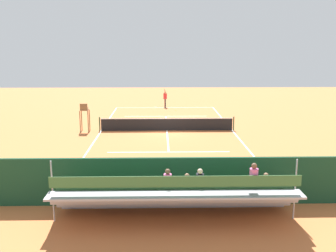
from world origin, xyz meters
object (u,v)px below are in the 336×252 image
at_px(tennis_racket, 156,107).
at_px(equipment_bag, 216,194).
at_px(bleacher_stand, 178,195).
at_px(tennis_ball_near, 176,110).
at_px(tennis_player, 165,97).
at_px(tennis_net, 167,124).
at_px(courtside_bench, 251,184).
at_px(umpire_chair, 84,114).

bearing_deg(tennis_racket, equipment_bag, 96.47).
xyz_separation_m(bleacher_stand, tennis_ball_near, (-0.90, -24.49, -0.88)).
height_order(tennis_player, tennis_racket, tennis_player).
relative_size(tennis_net, courtside_bench, 5.72).
height_order(umpire_chair, tennis_player, umpire_chair).
relative_size(tennis_player, tennis_ball_near, 29.18).
relative_size(bleacher_stand, equipment_bag, 10.07).
bearing_deg(tennis_player, umpire_chair, 61.48).
distance_m(umpire_chair, tennis_racket, 12.59).
height_order(umpire_chair, tennis_racket, umpire_chair).
distance_m(courtside_bench, tennis_racket, 24.92).
distance_m(courtside_bench, tennis_player, 24.87).
xyz_separation_m(tennis_net, tennis_ball_near, (-1.04, -9.15, -0.47)).
height_order(equipment_bag, tennis_racket, equipment_bag).
xyz_separation_m(tennis_player, tennis_ball_near, (-1.01, 2.21, -0.98)).
distance_m(umpire_chair, courtside_bench, 16.30).
xyz_separation_m(tennis_racket, tennis_ball_near, (-1.98, 2.11, 0.02)).
bearing_deg(tennis_player, bleacher_stand, 90.22).
xyz_separation_m(courtside_bench, tennis_racket, (4.32, -24.54, -0.54)).
relative_size(equipment_bag, tennis_ball_near, 13.64).
distance_m(equipment_bag, tennis_ball_near, 22.57).
bearing_deg(umpire_chair, tennis_ball_near, -128.03).
bearing_deg(tennis_player, tennis_ball_near, 114.49).
bearing_deg(courtside_bench, tennis_net, -75.73).
bearing_deg(tennis_ball_near, tennis_net, 83.54).
height_order(tennis_player, tennis_ball_near, tennis_player).
xyz_separation_m(tennis_player, tennis_racket, (0.97, 0.10, -1.00)).
bearing_deg(bleacher_stand, tennis_racket, -87.68).
distance_m(tennis_net, equipment_bag, 13.53).
relative_size(courtside_bench, equipment_bag, 2.00).
bearing_deg(umpire_chair, courtside_bench, 126.01).
relative_size(bleacher_stand, umpire_chair, 4.23).
height_order(courtside_bench, tennis_player, tennis_player).
bearing_deg(bleacher_stand, tennis_net, -89.50).
height_order(tennis_net, courtside_bench, tennis_net).
xyz_separation_m(bleacher_stand, umpire_chair, (6.33, -15.24, 0.40)).
xyz_separation_m(umpire_chair, tennis_player, (-6.23, -11.46, -0.30)).
bearing_deg(equipment_bag, tennis_player, -85.79).
bearing_deg(equipment_bag, tennis_racket, -83.53).
relative_size(bleacher_stand, tennis_ball_near, 137.27).
distance_m(tennis_net, tennis_ball_near, 9.22).
xyz_separation_m(courtside_bench, equipment_bag, (1.52, 0.13, -0.38)).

